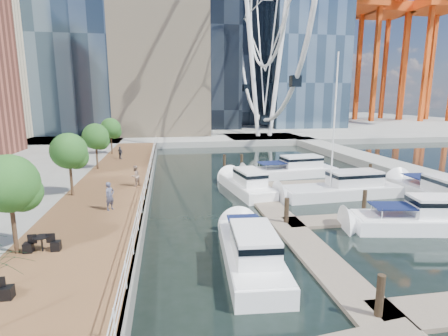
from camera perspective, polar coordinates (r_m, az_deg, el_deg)
ground at (r=15.39m, az=9.39°, el=-20.17°), size 520.00×520.00×0.00m
boardwalk at (r=28.75m, az=-18.27°, el=-4.44°), size 6.00×60.00×1.00m
seawall at (r=28.43m, az=-12.28°, el=-4.29°), size 0.25×60.00×1.00m
land_far at (r=114.72m, az=-7.28°, el=7.40°), size 200.00×114.00×1.00m
breakwater at (r=41.26m, az=27.10°, el=-0.47°), size 4.00×60.00×1.00m
pier at (r=67.39m, az=6.51°, el=4.78°), size 14.00×12.00×1.00m
railing at (r=28.18m, az=-12.57°, el=-2.29°), size 0.10×60.00×1.05m
floating_docks at (r=26.66m, az=18.86°, el=-5.71°), size 16.00×34.00×2.60m
port_cranes at (r=130.46m, az=25.12°, el=15.49°), size 40.00×52.00×38.00m
street_trees at (r=27.53m, az=-24.01°, el=2.54°), size 2.60×42.60×4.60m
yacht_foreground at (r=25.17m, az=29.59°, el=-8.79°), size 9.70×4.16×2.15m
pedestrian_near at (r=23.40m, az=-18.16°, el=-4.38°), size 0.76×0.79×1.82m
pedestrian_mid at (r=29.16m, az=-14.30°, el=-1.27°), size 1.01×1.05×1.70m
pedestrian_far at (r=42.94m, az=-16.58°, el=2.41°), size 0.88×0.88×1.50m
moored_yachts at (r=29.11m, az=18.52°, el=-5.29°), size 20.42×33.77×11.50m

